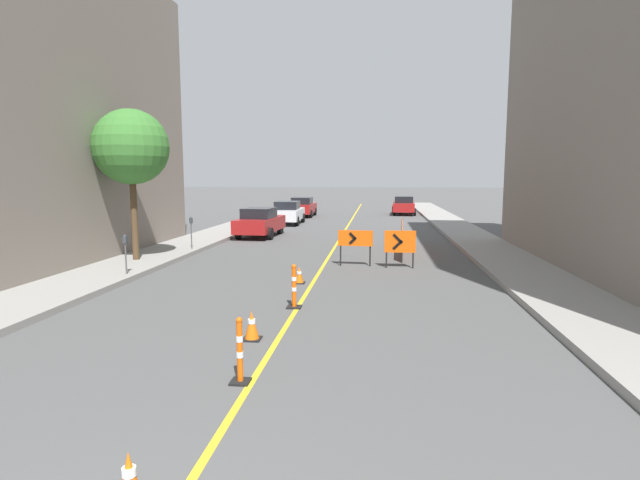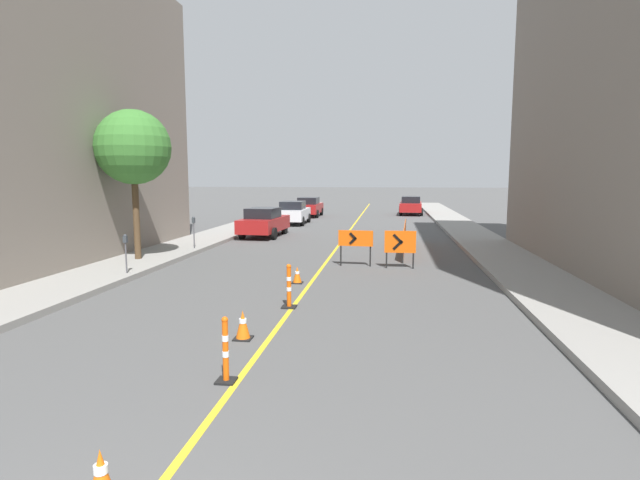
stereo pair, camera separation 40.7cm
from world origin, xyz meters
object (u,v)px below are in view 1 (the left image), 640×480
at_px(traffic_cone_third, 299,275).
at_px(arrow_barricade_secondary, 400,243).
at_px(parked_car_opposite_side, 404,205).
at_px(traffic_cone_second, 252,325).
at_px(parking_meter_near_curb, 191,226).
at_px(street_tree_left_near, 131,147).
at_px(parking_meter_far_curb, 125,246).
at_px(traffic_cone_nearest, 129,480).
at_px(arrow_barricade_primary, 355,240).
at_px(parked_car_curb_far, 302,207).
at_px(parked_car_curb_near, 260,222).
at_px(delineator_post_front, 240,355).
at_px(delineator_post_rear, 294,289).
at_px(parked_car_curb_mid, 288,213).

bearing_deg(traffic_cone_third, arrow_barricade_secondary, 42.98).
height_order(traffic_cone_third, parked_car_opposite_side, parked_car_opposite_side).
xyz_separation_m(traffic_cone_second, parking_meter_near_curb, (-5.48, 11.03, 0.86)).
relative_size(traffic_cone_third, parked_car_opposite_side, 0.12).
height_order(arrow_barricade_secondary, street_tree_left_near, street_tree_left_near).
distance_m(parked_car_opposite_side, parking_meter_far_curb, 30.54).
height_order(traffic_cone_nearest, arrow_barricade_secondary, arrow_barricade_secondary).
relative_size(parking_meter_far_curb, street_tree_left_near, 0.23).
height_order(arrow_barricade_primary, parking_meter_far_curb, parking_meter_far_curb).
bearing_deg(parking_meter_near_curb, parked_car_curb_far, 84.76).
height_order(parked_car_curb_near, parking_meter_near_curb, parked_car_curb_near).
relative_size(delineator_post_front, arrow_barricade_primary, 0.82).
relative_size(delineator_post_rear, arrow_barricade_primary, 0.84).
distance_m(delineator_post_rear, arrow_barricade_primary, 6.24).
xyz_separation_m(parking_meter_near_curb, parking_meter_far_curb, (0.00, -5.67, -0.08)).
bearing_deg(delineator_post_rear, delineator_post_front, -91.11).
distance_m(parked_car_curb_near, parking_meter_near_curb, 6.22).
bearing_deg(parked_car_opposite_side, delineator_post_front, -93.86).
relative_size(traffic_cone_second, street_tree_left_near, 0.11).
bearing_deg(traffic_cone_nearest, street_tree_left_near, 116.49).
bearing_deg(street_tree_left_near, parked_car_opposite_side, 66.64).
bearing_deg(delineator_post_rear, parked_car_curb_near, 106.67).
bearing_deg(parked_car_curb_far, delineator_post_front, -82.52).
bearing_deg(street_tree_left_near, parked_car_curb_mid, 80.09).
height_order(arrow_barricade_primary, parked_car_curb_mid, parked_car_curb_mid).
bearing_deg(arrow_barricade_primary, arrow_barricade_secondary, -4.88).
height_order(traffic_cone_third, parked_car_curb_mid, parked_car_curb_mid).
bearing_deg(parking_meter_far_curb, parked_car_curb_mid, 84.58).
bearing_deg(parked_car_curb_mid, traffic_cone_third, -79.59).
bearing_deg(parked_car_curb_near, street_tree_left_near, -102.95).
bearing_deg(traffic_cone_third, arrow_barricade_primary, 63.81).
relative_size(delineator_post_rear, arrow_barricade_secondary, 0.82).
relative_size(delineator_post_rear, parked_car_curb_far, 0.26).
bearing_deg(traffic_cone_second, traffic_cone_third, 88.80).
xyz_separation_m(traffic_cone_second, arrow_barricade_primary, (1.70, 8.63, 0.68)).
xyz_separation_m(delineator_post_rear, street_tree_left_near, (-6.96, 5.54, 3.86)).
height_order(traffic_cone_third, arrow_barricade_primary, arrow_barricade_primary).
bearing_deg(parked_car_opposite_side, parked_car_curb_far, -156.21).
bearing_deg(delineator_post_front, parking_meter_near_curb, 113.94).
xyz_separation_m(delineator_post_rear, parked_car_opposite_side, (4.29, 31.60, 0.32)).
bearing_deg(traffic_cone_second, parked_car_curb_mid, 98.59).
bearing_deg(parking_meter_near_curb, parked_car_curb_near, 75.24).
relative_size(arrow_barricade_secondary, parking_meter_far_curb, 1.07).
relative_size(traffic_cone_third, parking_meter_far_curb, 0.41).
bearing_deg(delineator_post_front, delineator_post_rear, 88.89).
xyz_separation_m(arrow_barricade_primary, parked_car_curb_far, (-5.35, 22.34, -0.17)).
relative_size(traffic_cone_second, parked_car_opposite_side, 0.14).
height_order(arrow_barricade_primary, parked_car_opposite_side, parked_car_opposite_side).
relative_size(delineator_post_front, parking_meter_near_curb, 0.78).
xyz_separation_m(parked_car_curb_mid, parked_car_opposite_side, (8.41, 9.78, 0.00)).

